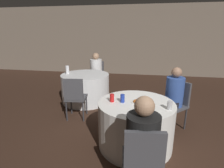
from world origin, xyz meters
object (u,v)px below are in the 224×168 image
chair_far_south (75,95)px  person_blue_shirt (171,100)px  table_far (86,88)px  chair_near_south (143,158)px  bottle_far (67,70)px  soda_can_blue (122,98)px  chair_near_northeast (177,100)px  soda_can_red (112,98)px  table_near (136,124)px  chair_far_north (97,73)px  soda_can_silver (170,105)px  person_black_shirt (141,144)px  person_white_shirt (95,72)px  pizza_plate_near (140,102)px

chair_far_south → person_blue_shirt: (1.84, -0.07, 0.04)m
table_far → chair_near_south: (1.46, -2.64, 0.18)m
bottle_far → soda_can_blue: bearing=-45.9°
table_far → soda_can_blue: 2.07m
chair_near_northeast → soda_can_red: (-1.09, -0.71, 0.24)m
chair_near_south → chair_far_south: bearing=123.4°
chair_far_south → bottle_far: 1.17m
chair_near_northeast → soda_can_red: bearing=79.6°
table_near → chair_near_northeast: bearing=43.6°
table_far → chair_far_north: 1.03m
soda_can_red → soda_can_silver: bearing=-9.8°
chair_near_northeast → soda_can_blue: bearing=83.5°
table_far → chair_near_northeast: chair_near_northeast is taller
table_far → soda_can_red: soda_can_red is taller
table_far → person_black_shirt: person_black_shirt is taller
table_near → person_white_shirt: person_white_shirt is taller
chair_far_north → soda_can_silver: chair_far_north is taller
table_far → person_black_shirt: (1.44, -2.48, 0.23)m
pizza_plate_near → bottle_far: bottle_far is taller
chair_far_south → person_black_shirt: size_ratio=0.77×
soda_can_red → pizza_plate_near: bearing=6.0°
pizza_plate_near → soda_can_silver: size_ratio=2.11×
table_near → soda_can_silver: soda_can_silver is taller
table_far → table_near: bearing=-50.7°
soda_can_blue → bottle_far: size_ratio=0.58×
table_far → person_blue_shirt: size_ratio=1.04×
soda_can_blue → bottle_far: bearing=134.1°
person_black_shirt → person_blue_shirt: person_blue_shirt is taller
chair_far_north → person_black_shirt: 3.76m
table_far → person_white_shirt: 0.89m
chair_far_north → pizza_plate_near: bearing=119.8°
chair_near_northeast → person_white_shirt: 2.73m
chair_far_south → soda_can_red: chair_far_south is taller
table_far → person_white_shirt: person_white_shirt is taller
chair_near_northeast → bottle_far: 2.71m
table_far → chair_far_south: bearing=-83.6°
person_white_shirt → bottle_far: bearing=63.4°
soda_can_silver → chair_near_northeast: bearing=72.8°
chair_far_north → person_blue_shirt: bearing=135.0°
bottle_far → chair_far_north: bearing=64.1°
chair_near_south → chair_far_north: size_ratio=1.00×
chair_near_south → pizza_plate_near: (-0.06, 1.00, 0.19)m
chair_near_south → pizza_plate_near: 1.02m
chair_far_north → person_black_shirt: person_black_shirt is taller
chair_near_northeast → soda_can_blue: (-0.93, -0.70, 0.24)m
person_black_shirt → person_blue_shirt: 1.49m
person_white_shirt → soda_can_red: 2.71m
person_black_shirt → soda_can_blue: person_black_shirt is taller
person_white_shirt → chair_far_north: bearing=-90.0°
table_near → person_black_shirt: 0.86m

